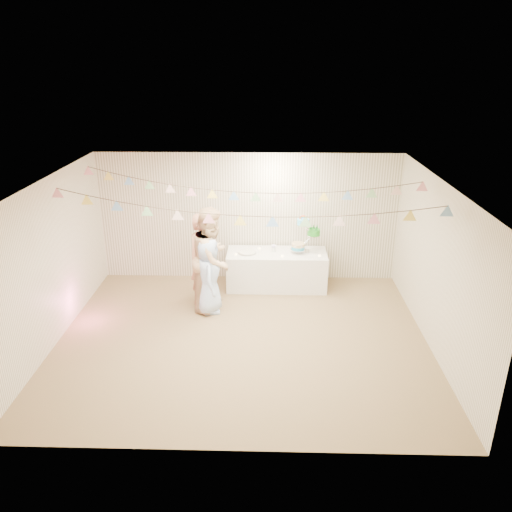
{
  "coord_description": "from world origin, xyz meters",
  "views": [
    {
      "loc": [
        0.42,
        -7.08,
        4.31
      ],
      "look_at": [
        0.2,
        0.8,
        1.15
      ],
      "focal_mm": 35.0,
      "sensor_mm": 36.0,
      "label": 1
    }
  ],
  "objects_px": {
    "table": "(277,270)",
    "person_adult_a": "(204,259)",
    "person_child": "(209,276)",
    "person_adult_b": "(212,259)",
    "cake_stand": "(305,234)"
  },
  "relations": [
    {
      "from": "person_adult_a",
      "to": "person_adult_b",
      "type": "distance_m",
      "value": 0.28
    },
    {
      "from": "table",
      "to": "person_adult_b",
      "type": "relative_size",
      "value": 1.03
    },
    {
      "from": "person_adult_b",
      "to": "person_child",
      "type": "xyz_separation_m",
      "value": [
        -0.05,
        -0.19,
        -0.26
      ]
    },
    {
      "from": "table",
      "to": "person_adult_b",
      "type": "distance_m",
      "value": 1.58
    },
    {
      "from": "table",
      "to": "person_child",
      "type": "bearing_deg",
      "value": -138.47
    },
    {
      "from": "cake_stand",
      "to": "person_child",
      "type": "relative_size",
      "value": 0.51
    },
    {
      "from": "person_adult_a",
      "to": "person_child",
      "type": "bearing_deg",
      "value": -117.02
    },
    {
      "from": "person_adult_b",
      "to": "person_child",
      "type": "height_order",
      "value": "person_adult_b"
    },
    {
      "from": "person_adult_b",
      "to": "person_adult_a",
      "type": "bearing_deg",
      "value": 59.96
    },
    {
      "from": "cake_stand",
      "to": "person_adult_a",
      "type": "relative_size",
      "value": 0.41
    },
    {
      "from": "table",
      "to": "person_child",
      "type": "xyz_separation_m",
      "value": [
        -1.22,
        -1.08,
        0.33
      ]
    },
    {
      "from": "cake_stand",
      "to": "person_adult_b",
      "type": "height_order",
      "value": "person_adult_b"
    },
    {
      "from": "person_adult_b",
      "to": "person_child",
      "type": "bearing_deg",
      "value": -178.31
    },
    {
      "from": "table",
      "to": "person_adult_a",
      "type": "distance_m",
      "value": 1.6
    },
    {
      "from": "person_adult_a",
      "to": "person_adult_b",
      "type": "bearing_deg",
      "value": -92.84
    }
  ]
}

